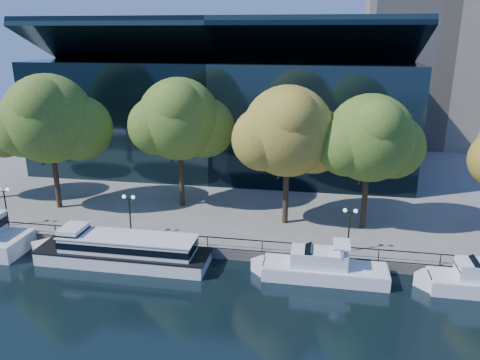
% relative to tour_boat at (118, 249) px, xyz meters
% --- Properties ---
extents(ground, '(160.00, 160.00, 0.00)m').
position_rel_tour_boat_xyz_m(ground, '(7.44, -0.67, -1.36)').
color(ground, black).
rests_on(ground, ground).
extents(promenade, '(90.00, 67.08, 1.00)m').
position_rel_tour_boat_xyz_m(promenade, '(7.44, 35.70, -0.86)').
color(promenade, slate).
rests_on(promenade, ground).
extents(railing, '(88.20, 0.08, 0.99)m').
position_rel_tour_boat_xyz_m(railing, '(7.44, 2.58, 0.58)').
color(railing, black).
rests_on(railing, promenade).
extents(convention_building, '(50.00, 24.57, 21.43)m').
position_rel_tour_boat_xyz_m(convention_building, '(3.44, 31.11, 7.15)').
color(convention_building, black).
rests_on(convention_building, ground).
extents(tour_boat, '(16.81, 3.75, 3.19)m').
position_rel_tour_boat_xyz_m(tour_boat, '(0.00, 0.00, 0.00)').
color(tour_boat, silver).
rests_on(tour_boat, ground).
extents(cruiser_near, '(11.34, 2.92, 3.29)m').
position_rel_tour_boat_xyz_m(cruiser_near, '(17.51, 0.36, -0.34)').
color(cruiser_near, white).
rests_on(cruiser_near, ground).
extents(tree_1, '(11.73, 9.61, 14.60)m').
position_rel_tour_boat_xyz_m(tree_1, '(-10.96, 9.39, 9.36)').
color(tree_1, black).
rests_on(tree_1, promenade).
extents(tree_2, '(11.01, 9.03, 14.16)m').
position_rel_tour_boat_xyz_m(tree_2, '(2.28, 12.47, 9.21)').
color(tree_2, black).
rests_on(tree_2, promenade).
extents(tree_3, '(11.05, 9.06, 13.91)m').
position_rel_tour_boat_xyz_m(tree_3, '(14.07, 9.37, 8.94)').
color(tree_3, black).
rests_on(tree_3, promenade).
extents(tree_4, '(10.40, 8.53, 13.24)m').
position_rel_tour_boat_xyz_m(tree_4, '(21.78, 9.52, 8.55)').
color(tree_4, black).
rests_on(tree_4, promenade).
extents(lamp_0, '(1.26, 0.36, 4.03)m').
position_rel_tour_boat_xyz_m(lamp_0, '(-13.45, 3.83, 2.62)').
color(lamp_0, black).
rests_on(lamp_0, promenade).
extents(lamp_1, '(1.26, 0.36, 4.03)m').
position_rel_tour_boat_xyz_m(lamp_1, '(-0.40, 3.83, 2.62)').
color(lamp_1, black).
rests_on(lamp_1, promenade).
extents(lamp_2, '(1.26, 0.36, 4.03)m').
position_rel_tour_boat_xyz_m(lamp_2, '(19.92, 3.83, 2.62)').
color(lamp_2, black).
rests_on(lamp_2, promenade).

